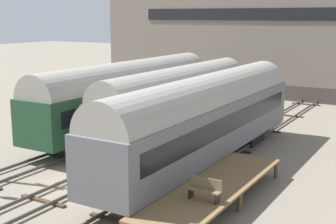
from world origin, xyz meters
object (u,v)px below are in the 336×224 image
at_px(train_car_grey, 206,115).
at_px(bench, 205,188).
at_px(train_car_green, 129,93).
at_px(train_car_brown, 178,99).

height_order(train_car_grey, bench, train_car_grey).
distance_m(train_car_green, train_car_brown, 4.11).
bearing_deg(train_car_brown, bench, -55.89).
distance_m(train_car_grey, bench, 7.35).
xyz_separation_m(train_car_brown, bench, (7.25, -10.70, -1.39)).
relative_size(train_car_grey, train_car_green, 1.02).
bearing_deg(train_car_green, train_car_brown, -1.55).
height_order(train_car_green, train_car_brown, train_car_green).
xyz_separation_m(train_car_grey, train_car_brown, (-4.11, 4.22, -0.09)).
height_order(train_car_grey, train_car_green, train_car_grey).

